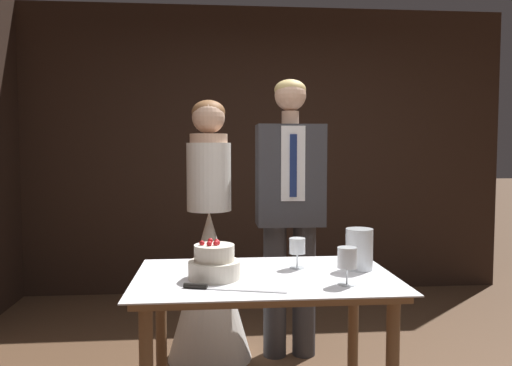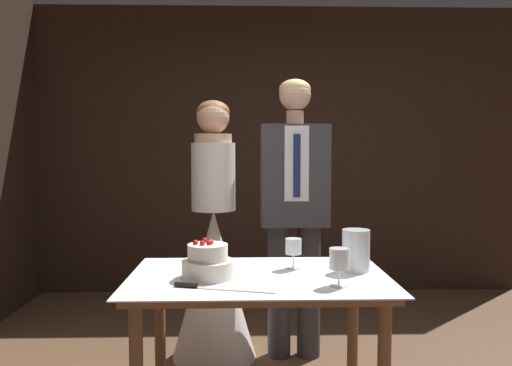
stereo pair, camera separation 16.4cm
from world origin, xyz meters
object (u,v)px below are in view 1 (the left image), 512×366
object	(u,v)px
cake_knife	(215,288)
wine_glass_middle	(347,259)
hurricane_candle	(359,250)
bride	(209,265)
cake_table	(265,297)
groom	(290,203)
wine_glass_near	(297,248)
tiered_cake	(214,263)

from	to	relation	value
cake_knife	wine_glass_middle	size ratio (longest dim) A/B	2.62
hurricane_candle	bride	world-z (taller)	bride
cake_table	wine_glass_middle	size ratio (longest dim) A/B	7.34
groom	hurricane_candle	bearing A→B (deg)	-76.41
wine_glass_near	wine_glass_middle	bearing A→B (deg)	-62.89
groom	cake_knife	bearing A→B (deg)	-113.47
tiered_cake	cake_knife	xyz separation A→B (m)	(-0.00, -0.18, -0.06)
wine_glass_near	hurricane_candle	xyz separation A→B (m)	(0.29, -0.05, -0.01)
tiered_cake	wine_glass_near	xyz separation A→B (m)	(0.40, 0.16, 0.03)
tiered_cake	hurricane_candle	size ratio (longest dim) A/B	1.18
wine_glass_middle	groom	xyz separation A→B (m)	(-0.07, 1.11, 0.12)
wine_glass_middle	hurricane_candle	world-z (taller)	hurricane_candle
wine_glass_near	wine_glass_middle	xyz separation A→B (m)	(0.16, -0.31, 0.01)
cake_knife	wine_glass_near	bearing A→B (deg)	54.66
tiered_cake	wine_glass_middle	world-z (taller)	tiered_cake
groom	tiered_cake	bearing A→B (deg)	-117.21
tiered_cake	bride	bearing A→B (deg)	91.69
tiered_cake	groom	bearing A→B (deg)	62.79
cake_table	hurricane_candle	xyz separation A→B (m)	(0.46, 0.07, 0.20)
cake_table	cake_knife	size ratio (longest dim) A/B	2.80
cake_table	cake_knife	xyz separation A→B (m)	(-0.23, -0.22, 0.11)
tiered_cake	hurricane_candle	world-z (taller)	hurricane_candle
wine_glass_near	bride	size ratio (longest dim) A/B	0.09
cake_knife	groom	xyz separation A→B (m)	(0.49, 1.13, 0.23)
hurricane_candle	cake_knife	bearing A→B (deg)	-157.82
wine_glass_near	hurricane_candle	distance (m)	0.30
wine_glass_middle	cake_table	bearing A→B (deg)	150.01
bride	groom	world-z (taller)	groom
tiered_cake	wine_glass_near	distance (m)	0.44
wine_glass_near	wine_glass_middle	distance (m)	0.35
bride	wine_glass_middle	bearing A→B (deg)	-61.87
wine_glass_middle	groom	world-z (taller)	groom
cake_table	tiered_cake	world-z (taller)	tiered_cake
wine_glass_near	groom	bearing A→B (deg)	83.71
cake_table	wine_glass_middle	bearing A→B (deg)	-29.99
cake_table	cake_knife	world-z (taller)	cake_knife
wine_glass_near	bride	xyz separation A→B (m)	(-0.43, 0.79, -0.26)
cake_knife	bride	bearing A→B (deg)	106.19
wine_glass_middle	bride	xyz separation A→B (m)	(-0.59, 1.11, -0.27)
hurricane_candle	groom	distance (m)	0.88
cake_knife	groom	distance (m)	1.25
cake_table	tiered_cake	size ratio (longest dim) A/B	5.09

